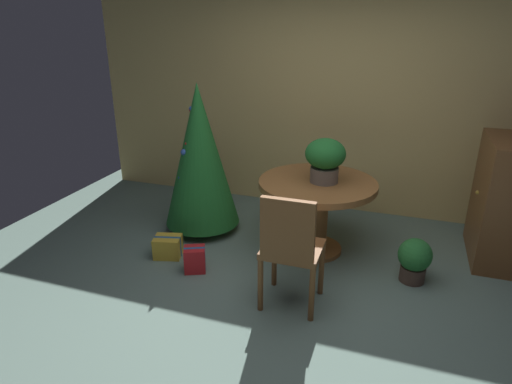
{
  "coord_description": "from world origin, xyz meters",
  "views": [
    {
      "loc": [
        0.72,
        -2.81,
        2.13
      ],
      "look_at": [
        -0.42,
        0.49,
        0.76
      ],
      "focal_mm": 30.92,
      "sensor_mm": 36.0,
      "label": 1
    }
  ],
  "objects_px": {
    "wooden_cabinet": "(508,202)",
    "wooden_chair_near": "(290,246)",
    "potted_plant": "(414,259)",
    "round_dining_table": "(317,200)",
    "gift_box_red": "(195,259)",
    "flower_vase": "(325,158)",
    "holiday_tree": "(200,156)",
    "gift_box_gold": "(168,247)"
  },
  "relations": [
    {
      "from": "wooden_cabinet",
      "to": "wooden_chair_near",
      "type": "bearing_deg",
      "value": -140.14
    },
    {
      "from": "potted_plant",
      "to": "wooden_cabinet",
      "type": "bearing_deg",
      "value": 42.28
    },
    {
      "from": "round_dining_table",
      "to": "potted_plant",
      "type": "relative_size",
      "value": 2.78
    },
    {
      "from": "round_dining_table",
      "to": "gift_box_red",
      "type": "height_order",
      "value": "round_dining_table"
    },
    {
      "from": "flower_vase",
      "to": "potted_plant",
      "type": "bearing_deg",
      "value": -16.74
    },
    {
      "from": "wooden_cabinet",
      "to": "potted_plant",
      "type": "distance_m",
      "value": 1.09
    },
    {
      "from": "wooden_chair_near",
      "to": "round_dining_table",
      "type": "bearing_deg",
      "value": 90.0
    },
    {
      "from": "flower_vase",
      "to": "potted_plant",
      "type": "xyz_separation_m",
      "value": [
        0.86,
        -0.26,
        -0.74
      ]
    },
    {
      "from": "holiday_tree",
      "to": "round_dining_table",
      "type": "bearing_deg",
      "value": -3.44
    },
    {
      "from": "wooden_chair_near",
      "to": "gift_box_red",
      "type": "relative_size",
      "value": 4.06
    },
    {
      "from": "flower_vase",
      "to": "gift_box_gold",
      "type": "distance_m",
      "value": 1.71
    },
    {
      "from": "round_dining_table",
      "to": "flower_vase",
      "type": "bearing_deg",
      "value": -3.35
    },
    {
      "from": "round_dining_table",
      "to": "gift_box_red",
      "type": "xyz_separation_m",
      "value": [
        -0.94,
        -0.73,
        -0.42
      ]
    },
    {
      "from": "flower_vase",
      "to": "gift_box_gold",
      "type": "relative_size",
      "value": 1.39
    },
    {
      "from": "gift_box_gold",
      "to": "potted_plant",
      "type": "xyz_separation_m",
      "value": [
        2.22,
        0.31,
        0.11
      ]
    },
    {
      "from": "holiday_tree",
      "to": "potted_plant",
      "type": "height_order",
      "value": "holiday_tree"
    },
    {
      "from": "wooden_chair_near",
      "to": "wooden_cabinet",
      "type": "bearing_deg",
      "value": 39.86
    },
    {
      "from": "gift_box_red",
      "to": "gift_box_gold",
      "type": "bearing_deg",
      "value": 157.29
    },
    {
      "from": "flower_vase",
      "to": "wooden_chair_near",
      "type": "height_order",
      "value": "flower_vase"
    },
    {
      "from": "holiday_tree",
      "to": "wooden_cabinet",
      "type": "xyz_separation_m",
      "value": [
        2.92,
        0.35,
        -0.25
      ]
    },
    {
      "from": "round_dining_table",
      "to": "holiday_tree",
      "type": "height_order",
      "value": "holiday_tree"
    },
    {
      "from": "holiday_tree",
      "to": "potted_plant",
      "type": "distance_m",
      "value": 2.27
    },
    {
      "from": "flower_vase",
      "to": "potted_plant",
      "type": "distance_m",
      "value": 1.17
    },
    {
      "from": "gift_box_red",
      "to": "potted_plant",
      "type": "distance_m",
      "value": 1.92
    },
    {
      "from": "gift_box_gold",
      "to": "wooden_chair_near",
      "type": "bearing_deg",
      "value": -17.03
    },
    {
      "from": "round_dining_table",
      "to": "potted_plant",
      "type": "bearing_deg",
      "value": -15.96
    },
    {
      "from": "wooden_chair_near",
      "to": "holiday_tree",
      "type": "bearing_deg",
      "value": 139.77
    },
    {
      "from": "wooden_chair_near",
      "to": "potted_plant",
      "type": "distance_m",
      "value": 1.21
    },
    {
      "from": "gift_box_red",
      "to": "round_dining_table",
      "type": "bearing_deg",
      "value": 37.6
    },
    {
      "from": "gift_box_gold",
      "to": "round_dining_table",
      "type": "bearing_deg",
      "value": 23.81
    },
    {
      "from": "potted_plant",
      "to": "wooden_chair_near",
      "type": "bearing_deg",
      "value": -142.27
    },
    {
      "from": "gift_box_gold",
      "to": "wooden_cabinet",
      "type": "xyz_separation_m",
      "value": [
        2.98,
        1.0,
        0.48
      ]
    },
    {
      "from": "gift_box_gold",
      "to": "potted_plant",
      "type": "relative_size",
      "value": 0.74
    },
    {
      "from": "holiday_tree",
      "to": "gift_box_gold",
      "type": "height_order",
      "value": "holiday_tree"
    },
    {
      "from": "wooden_chair_near",
      "to": "wooden_cabinet",
      "type": "xyz_separation_m",
      "value": [
        1.68,
        1.4,
        0.03
      ]
    },
    {
      "from": "gift_box_red",
      "to": "flower_vase",
      "type": "bearing_deg",
      "value": 35.87
    },
    {
      "from": "holiday_tree",
      "to": "potted_plant",
      "type": "relative_size",
      "value": 3.95
    },
    {
      "from": "gift_box_gold",
      "to": "gift_box_red",
      "type": "distance_m",
      "value": 0.39
    },
    {
      "from": "holiday_tree",
      "to": "wooden_cabinet",
      "type": "bearing_deg",
      "value": 6.86
    },
    {
      "from": "gift_box_gold",
      "to": "gift_box_red",
      "type": "relative_size",
      "value": 1.24
    },
    {
      "from": "holiday_tree",
      "to": "flower_vase",
      "type": "bearing_deg",
      "value": -3.44
    },
    {
      "from": "flower_vase",
      "to": "potted_plant",
      "type": "relative_size",
      "value": 1.03
    }
  ]
}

